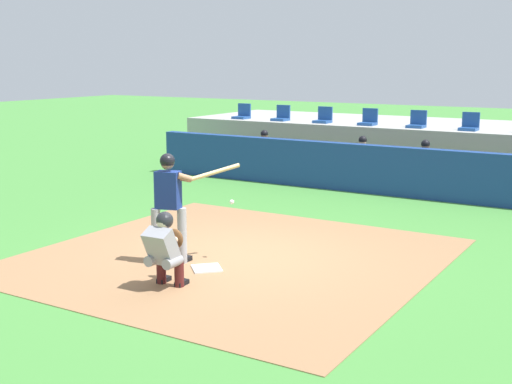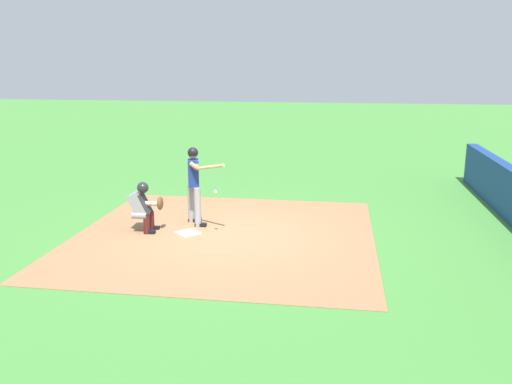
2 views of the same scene
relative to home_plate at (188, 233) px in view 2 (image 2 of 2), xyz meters
name	(u,v)px [view 2 (image 2 of 2)]	position (x,y,z in m)	size (l,w,h in m)	color
ground_plane	(224,236)	(0.00, 0.80, -0.02)	(80.00, 80.00, 0.00)	#428438
dirt_infield	(224,235)	(0.00, 0.80, -0.02)	(6.40, 6.40, 0.01)	#936B47
home_plate	(188,233)	(0.00, 0.00, 0.00)	(0.44, 0.44, 0.02)	white
batter_at_plate	(194,181)	(-0.68, -0.02, 1.01)	(1.05, 1.10, 1.80)	#99999E
catcher_crouched	(144,205)	(-0.02, -0.99, 0.59)	(0.49, 2.00, 1.13)	gray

